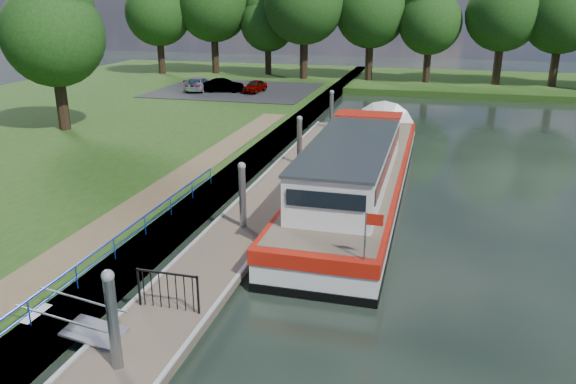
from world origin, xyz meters
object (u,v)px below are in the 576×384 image
(car_a, at_px, (255,86))
(car_b, at_px, (224,85))
(pontoon, at_px, (276,194))
(barge, at_px, (360,170))
(car_c, at_px, (199,84))

(car_a, bearing_deg, car_b, -162.22)
(pontoon, xyz_separation_m, barge, (3.60, 1.78, 0.90))
(pontoon, height_order, car_c, car_c)
(barge, distance_m, car_b, 26.53)
(car_c, bearing_deg, pontoon, 114.77)
(pontoon, relative_size, barge, 1.42)
(barge, bearing_deg, car_b, 124.95)
(car_a, xyz_separation_m, car_b, (-2.75, -0.50, 0.05))
(car_b, bearing_deg, barge, -155.92)
(pontoon, distance_m, car_c, 27.50)
(barge, relative_size, car_c, 5.11)
(pontoon, bearing_deg, car_c, 120.66)
(car_c, bearing_deg, car_b, 171.49)
(car_b, bearing_deg, car_a, -90.62)
(barge, xyz_separation_m, car_c, (-17.61, 21.85, 0.35))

